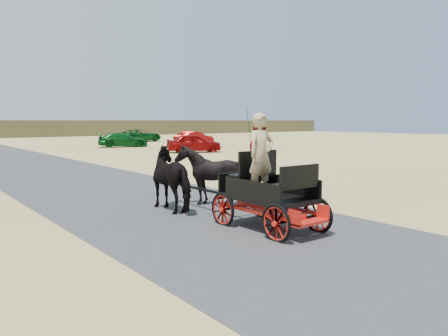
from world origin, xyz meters
TOP-DOWN VIEW (x-y plane):
  - ground at (0.00, 0.00)m, footprint 140.00×140.00m
  - road at (0.00, 0.00)m, footprint 6.00×140.00m
  - carriage at (0.57, 0.98)m, footprint 1.30×2.40m
  - horse_left at (0.02, 3.98)m, footprint 0.91×2.01m
  - horse_right at (1.12, 3.98)m, footprint 1.37×1.54m
  - driver_man at (0.37, 1.03)m, footprint 0.66×0.43m
  - passenger_woman at (0.87, 1.58)m, footprint 0.77×0.60m
  - car_a at (12.18, 21.16)m, footprint 4.38×3.06m
  - car_b at (16.99, 28.29)m, footprint 4.26×2.06m
  - car_c at (10.84, 30.54)m, footprint 4.71×3.05m
  - car_d at (16.57, 38.47)m, footprint 5.22×2.86m

SIDE VIEW (x-z plane):
  - ground at x=0.00m, z-range 0.00..0.00m
  - road at x=0.00m, z-range 0.00..0.01m
  - carriage at x=0.57m, z-range 0.00..0.72m
  - car_c at x=10.84m, z-range 0.00..1.27m
  - car_b at x=16.99m, z-range 0.00..1.35m
  - car_a at x=12.18m, z-range 0.00..1.38m
  - car_d at x=16.57m, z-range 0.00..1.39m
  - horse_left at x=0.02m, z-range 0.00..1.70m
  - horse_right at x=1.12m, z-range 0.00..1.70m
  - passenger_woman at x=0.87m, z-range 0.72..2.30m
  - driver_man at x=0.37m, z-range 0.72..2.52m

